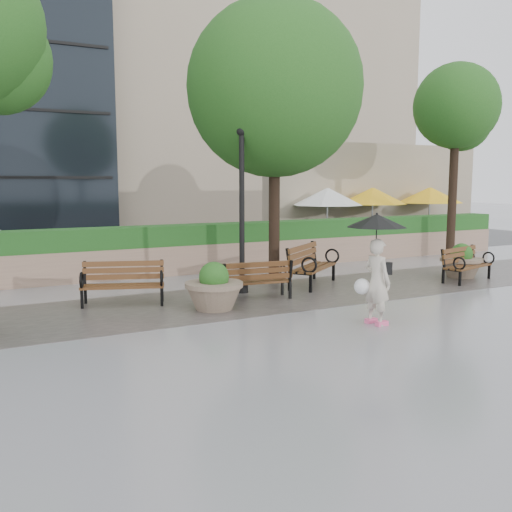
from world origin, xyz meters
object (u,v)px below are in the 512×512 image
bench_1 (123,293)px  lamppost (242,221)px  bench_3 (312,274)px  pedestrian (377,258)px  bench_4 (467,271)px  planter_left (214,291)px  bench_2 (254,288)px  planter_right (461,264)px

bench_1 → lamppost: lamppost is taller
bench_3 → pedestrian: size_ratio=0.97×
bench_4 → planter_left: size_ratio=1.48×
bench_3 → bench_4: 4.06m
bench_4 → planter_left: 7.03m
bench_2 → bench_3: size_ratio=0.86×
bench_2 → bench_4: (5.87, -0.52, 0.00)m
bench_4 → planter_left: planter_left is taller
planter_left → pedestrian: size_ratio=0.59×
bench_1 → planter_right: size_ratio=1.62×
planter_right → bench_1: bearing=174.7°
bench_3 → lamppost: bearing=142.8°
bench_2 → bench_4: size_ratio=0.97×
bench_4 → planter_right: 0.59m
bench_2 → planter_left: 1.27m
bench_3 → planter_left: bench_3 is taller
bench_3 → lamppost: (-1.93, -0.00, 1.36)m
bench_1 → planter_right: bearing=14.3°
bench_1 → bench_3: (4.69, 0.04, 0.03)m
bench_1 → bench_2: size_ratio=1.07×
planter_right → pedestrian: size_ratio=0.56×
bench_1 → planter_right: (8.85, -0.82, 0.09)m
bench_4 → lamppost: (-5.76, 1.34, 1.40)m
bench_2 → bench_4: bearing=-177.5°
bench_1 → planter_left: (1.49, -1.27, 0.11)m
bench_1 → planter_left: 1.96m
planter_left → bench_1: bearing=139.6°
bench_4 → lamppost: 6.07m
bench_1 → bench_2: 2.77m
planter_right → lamppost: 6.28m
bench_4 → bench_1: bearing=156.9°
planter_right → lamppost: size_ratio=0.29×
pedestrian → bench_4: bearing=-71.7°
bench_2 → bench_3: 2.19m
planter_left → bench_3: bearing=22.3°
lamppost → pedestrian: (0.83, -3.70, -0.45)m
bench_2 → pedestrian: size_ratio=0.84×
lamppost → pedestrian: lamppost is taller
bench_4 → lamppost: lamppost is taller
bench_1 → lamppost: (2.77, 0.04, 1.39)m
pedestrian → bench_3: bearing=-23.8°
bench_4 → planter_right: (0.33, 0.48, 0.10)m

